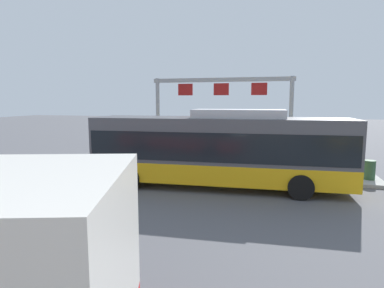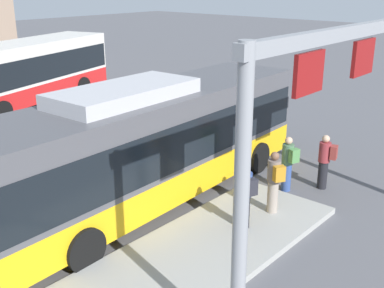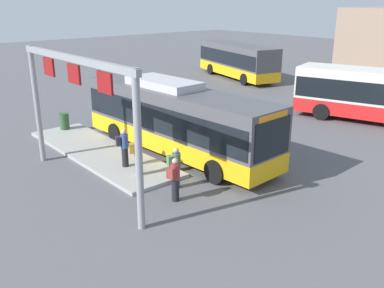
# 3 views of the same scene
# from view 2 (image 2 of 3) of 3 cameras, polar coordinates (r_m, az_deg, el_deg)

# --- Properties ---
(ground_plane) EXTENTS (120.00, 120.00, 0.00)m
(ground_plane) POSITION_cam_2_polar(r_m,az_deg,el_deg) (13.70, -4.86, -6.78)
(ground_plane) COLOR #56565B
(platform_curb) EXTENTS (10.00, 2.80, 0.16)m
(platform_curb) POSITION_cam_2_polar(r_m,az_deg,el_deg) (10.48, -2.86, -15.05)
(platform_curb) COLOR #9E9E99
(platform_curb) RESTS_ON ground
(bus_main) EXTENTS (11.24, 3.06, 3.46)m
(bus_main) POSITION_cam_2_polar(r_m,az_deg,el_deg) (13.01, -5.10, 0.42)
(bus_main) COLOR #EAAD14
(bus_main) RESTS_ON ground
(bus_background_left) EXTENTS (10.07, 5.25, 3.10)m
(bus_background_left) POSITION_cam_2_polar(r_m,az_deg,el_deg) (25.01, -19.04, 8.44)
(bus_background_left) COLOR red
(bus_background_left) RESTS_ON ground
(person_boarding) EXTENTS (0.46, 0.59, 1.67)m
(person_boarding) POSITION_cam_2_polar(r_m,az_deg,el_deg) (14.21, 11.38, -2.20)
(person_boarding) COLOR #334C8C
(person_boarding) RESTS_ON ground
(person_waiting_near) EXTENTS (0.53, 0.61, 1.67)m
(person_waiting_near) POSITION_cam_2_polar(r_m,az_deg,el_deg) (12.49, 9.77, -4.35)
(person_waiting_near) COLOR gray
(person_waiting_near) RESTS_ON platform_curb
(person_waiting_mid) EXTENTS (0.44, 0.58, 1.67)m
(person_waiting_mid) POSITION_cam_2_polar(r_m,az_deg,el_deg) (14.64, 15.58, -1.91)
(person_waiting_mid) COLOR black
(person_waiting_mid) RESTS_ON ground
(person_waiting_far) EXTENTS (0.48, 0.60, 1.67)m
(person_waiting_far) POSITION_cam_2_polar(r_m,az_deg,el_deg) (11.62, 6.38, -6.02)
(person_waiting_far) COLOR black
(person_waiting_far) RESTS_ON platform_curb
(platform_sign_gantry) EXTENTS (8.41, 0.24, 5.20)m
(platform_sign_gantry) POSITION_cam_2_polar(r_m,az_deg,el_deg) (10.26, 19.23, 5.33)
(platform_sign_gantry) COLOR gray
(platform_sign_gantry) RESTS_ON ground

